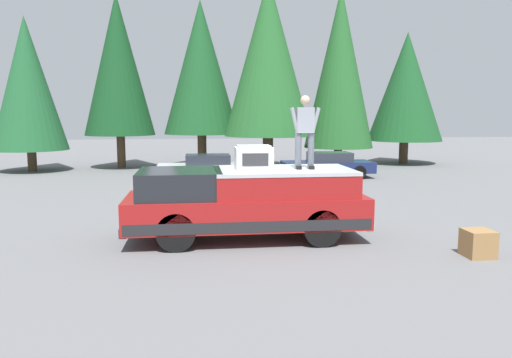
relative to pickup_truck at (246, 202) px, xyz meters
name	(u,v)px	position (x,y,z in m)	size (l,w,h in m)	color
ground_plane	(276,234)	(0.38, -0.77, -0.87)	(90.00, 90.00, 0.00)	slate
pickup_truck	(246,202)	(0.00, 0.00, 0.00)	(2.01, 5.54, 1.65)	maroon
compressor_unit	(254,158)	(-0.11, -0.16, 1.05)	(0.65, 0.84, 0.56)	silver
person_on_truck_bed	(305,130)	(-0.09, -1.36, 1.68)	(0.29, 0.72, 1.69)	#4C515B
parked_car_navy	(328,165)	(10.56, -4.85, -0.29)	(1.64, 4.10, 1.16)	navy
parked_car_silver	(206,168)	(9.96, 0.71, -0.29)	(1.64, 4.10, 1.16)	silver
wooden_crate	(478,243)	(-2.03, -4.59, -0.59)	(0.56, 0.56, 0.56)	olive
conifer_far_left	(406,87)	(16.09, -10.89, 3.53)	(4.23, 4.23, 7.49)	#4C3826
conifer_left	(340,68)	(15.46, -6.77, 4.49)	(3.79, 3.79, 9.71)	#4C3826
conifer_center_left	(268,58)	(14.55, -2.67, 4.90)	(4.60, 4.60, 9.85)	#4C3826
conifer_center_right	(201,68)	(16.21, 0.78, 4.49)	(4.09, 4.09, 8.97)	#4C3826
conifer_right	(118,65)	(15.88, 5.12, 4.56)	(3.68, 3.68, 9.13)	#4C3826
conifer_far_right	(27,84)	(14.81, 9.39, 3.50)	(3.66, 3.66, 7.68)	#4C3826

